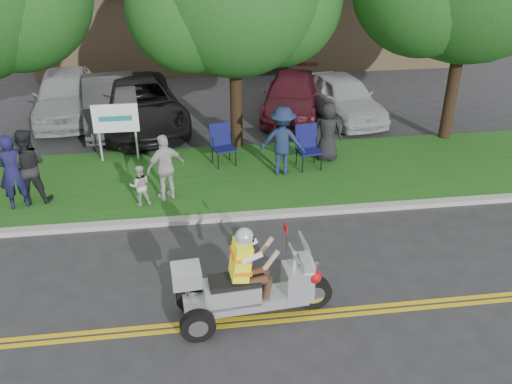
{
  "coord_description": "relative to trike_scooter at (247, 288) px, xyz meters",
  "views": [
    {
      "loc": [
        -0.96,
        -7.85,
        6.54
      ],
      "look_at": [
        0.38,
        2.0,
        1.25
      ],
      "focal_mm": 38.0,
      "sensor_mm": 36.0,
      "label": 1
    }
  ],
  "objects": [
    {
      "name": "spectator_adult_left",
      "position": [
        -4.97,
        4.53,
        0.38
      ],
      "size": [
        0.78,
        0.63,
        1.85
      ],
      "primitive_type": "imported",
      "rotation": [
        0.0,
        0.0,
        3.45
      ],
      "color": "#16163D",
      "rests_on": "grass_verge"
    },
    {
      "name": "parked_car_left",
      "position": [
        -3.3,
        10.08,
        0.13
      ],
      "size": [
        2.24,
        4.9,
        1.56
      ],
      "primitive_type": "imported",
      "rotation": [
        0.0,
        0.0,
        0.13
      ],
      "color": "#313133",
      "rests_on": "ground"
    },
    {
      "name": "child_right",
      "position": [
        -2.06,
        4.26,
        -0.03
      ],
      "size": [
        0.55,
        0.45,
        1.03
      ],
      "primitive_type": "imported",
      "rotation": [
        0.0,
        0.0,
        3.27
      ],
      "color": "#BAB9B3",
      "rests_on": "grass_verge"
    },
    {
      "name": "parked_car_far_right",
      "position": [
        4.49,
        9.82,
        0.08
      ],
      "size": [
        2.41,
        4.5,
        1.46
      ],
      "primitive_type": "imported",
      "rotation": [
        0.0,
        0.0,
        0.17
      ],
      "color": "#B1B4B8",
      "rests_on": "ground"
    },
    {
      "name": "parked_car_right",
      "position": [
        2.83,
        10.41,
        0.0
      ],
      "size": [
        3.02,
        4.84,
        1.31
      ],
      "primitive_type": "imported",
      "rotation": [
        0.0,
        0.0,
        -0.28
      ],
      "color": "#4D111D",
      "rests_on": "ground"
    },
    {
      "name": "ground",
      "position": [
        0.1,
        0.38,
        -0.65
      ],
      "size": [
        120.0,
        120.0,
        0.0
      ],
      "primitive_type": "plane",
      "color": "#28282B",
      "rests_on": "ground"
    },
    {
      "name": "grass_verge",
      "position": [
        0.1,
        5.58,
        -0.6
      ],
      "size": [
        60.0,
        4.0,
        0.1
      ],
      "primitive_type": "cube",
      "color": "#195416",
      "rests_on": "ground"
    },
    {
      "name": "commercial_building",
      "position": [
        2.1,
        19.36,
        1.36
      ],
      "size": [
        18.0,
        8.2,
        4.0
      ],
      "color": "#9E7F5B",
      "rests_on": "ground"
    },
    {
      "name": "spectator_adult_right",
      "position": [
        -1.43,
        4.49,
        0.29
      ],
      "size": [
        1.06,
        0.8,
        1.67
      ],
      "primitive_type": "imported",
      "rotation": [
        0.0,
        0.0,
        3.6
      ],
      "color": "beige",
      "rests_on": "grass_verge"
    },
    {
      "name": "lawn_chair_a",
      "position": [
        2.37,
        5.86,
        0.12
      ],
      "size": [
        0.7,
        0.72,
        1.18
      ],
      "rotation": [
        0.0,
        0.0,
        0.15
      ],
      "color": "black",
      "rests_on": "grass_verge"
    },
    {
      "name": "spectator_chair_a",
      "position": [
        1.61,
        5.51,
        0.39
      ],
      "size": [
        1.36,
        1.02,
        1.86
      ],
      "primitive_type": "imported",
      "rotation": [
        0.0,
        0.0,
        2.84
      ],
      "color": "#192546",
      "rests_on": "grass_verge"
    },
    {
      "name": "parked_car_far_left",
      "position": [
        -4.9,
        11.04,
        0.17
      ],
      "size": [
        2.35,
        4.96,
        1.64
      ],
      "primitive_type": "imported",
      "rotation": [
        0.0,
        0.0,
        0.09
      ],
      "color": "#9CA0A3",
      "rests_on": "ground"
    },
    {
      "name": "lawn_chair_b",
      "position": [
        0.07,
        6.39,
        0.09
      ],
      "size": [
        0.74,
        0.76,
        1.13
      ],
      "rotation": [
        0.0,
        0.0,
        0.28
      ],
      "color": "black",
      "rests_on": "grass_verge"
    },
    {
      "name": "centerline_far",
      "position": [
        0.1,
        -0.04,
        -0.64
      ],
      "size": [
        60.0,
        0.1,
        0.01
      ],
      "primitive_type": "cube",
      "color": "gold",
      "rests_on": "ground"
    },
    {
      "name": "spectator_adult_mid",
      "position": [
        -4.68,
        4.8,
        0.38
      ],
      "size": [
        0.91,
        0.71,
        1.86
      ],
      "primitive_type": "imported",
      "rotation": [
        0.0,
        0.0,
        3.15
      ],
      "color": "black",
      "rests_on": "grass_verge"
    },
    {
      "name": "curb",
      "position": [
        0.1,
        3.43,
        -0.59
      ],
      "size": [
        60.0,
        0.25,
        0.12
      ],
      "primitive_type": "cube",
      "color": "#A8A89E",
      "rests_on": "ground"
    },
    {
      "name": "spectator_chair_b",
      "position": [
        3.01,
        6.21,
        0.3
      ],
      "size": [
        0.94,
        0.73,
        1.69
      ],
      "primitive_type": "imported",
      "rotation": [
        0.0,
        0.0,
        2.88
      ],
      "color": "black",
      "rests_on": "grass_verge"
    },
    {
      "name": "trike_scooter",
      "position": [
        0.0,
        0.0,
        0.0
      ],
      "size": [
        2.85,
        0.98,
        1.86
      ],
      "rotation": [
        0.0,
        0.0,
        0.08
      ],
      "color": "black",
      "rests_on": "ground"
    },
    {
      "name": "parked_car_mid",
      "position": [
        -2.4,
        9.86,
        0.13
      ],
      "size": [
        3.7,
        6.05,
        1.57
      ],
      "primitive_type": "imported",
      "rotation": [
        0.0,
        0.0,
        0.21
      ],
      "color": "black",
      "rests_on": "ground"
    },
    {
      "name": "centerline_near",
      "position": [
        0.1,
        -0.2,
        -0.64
      ],
      "size": [
        60.0,
        0.1,
        0.01
      ],
      "primitive_type": "cube",
      "color": "gold",
      "rests_on": "ground"
    },
    {
      "name": "business_sign",
      "position": [
        -2.8,
        6.98,
        0.61
      ],
      "size": [
        1.25,
        0.06,
        1.75
      ],
      "color": "silver",
      "rests_on": "ground"
    }
  ]
}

